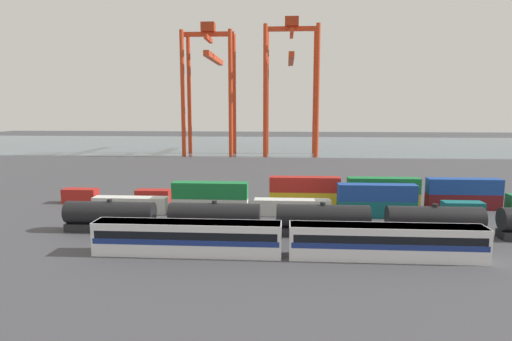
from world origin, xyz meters
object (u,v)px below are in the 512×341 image
shipping_container_14 (463,201)px  gantry_crane_central (291,73)px  shipping_container_9 (228,198)px  passenger_train (285,238)px  gantry_crane_west (210,75)px  shipping_container_12 (383,200)px  shipping_container_6 (463,210)px  freight_tank_row (323,219)px

shipping_container_14 → gantry_crane_central: bearing=108.2°
shipping_container_9 → shipping_container_14: size_ratio=0.50×
passenger_train → shipping_container_14: 39.83m
gantry_crane_west → gantry_crane_central: size_ratio=0.97×
shipping_container_12 → passenger_train: bearing=-122.5°
gantry_crane_west → gantry_crane_central: (29.76, -0.44, 0.44)m
shipping_container_9 → shipping_container_12: size_ratio=0.50×
passenger_train → shipping_container_6: bearing=35.5°
freight_tank_row → gantry_crane_west: 112.72m
shipping_container_14 → passenger_train: bearing=-139.0°
freight_tank_row → gantry_crane_central: size_ratio=1.46×
shipping_container_6 → shipping_container_12: size_ratio=0.50×
shipping_container_9 → shipping_container_12: 26.80m
gantry_crane_west → gantry_crane_central: bearing=-0.8°
shipping_container_6 → gantry_crane_west: gantry_crane_west is taller
shipping_container_6 → gantry_crane_central: size_ratio=0.12×
gantry_crane_west → freight_tank_row: bearing=-72.4°
shipping_container_14 → gantry_crane_west: gantry_crane_west is taller
passenger_train → gantry_crane_west: (-28.19, 113.24, 26.90)m
freight_tank_row → gantry_crane_west: gantry_crane_west is taller
passenger_train → shipping_container_14: passenger_train is taller
shipping_container_14 → gantry_crane_west: (-58.24, 87.11, 27.75)m
freight_tank_row → gantry_crane_central: gantry_crane_central is taller
shipping_container_9 → gantry_crane_west: size_ratio=0.13×
shipping_container_14 → gantry_crane_central: (-28.48, 86.67, 28.19)m
freight_tank_row → gantry_crane_central: (-3.40, 103.88, 27.33)m
shipping_container_6 → shipping_container_12: 12.62m
passenger_train → shipping_container_9: bearing=111.2°
shipping_container_6 → gantry_crane_west: (-55.62, 93.66, 27.75)m
shipping_container_9 → gantry_crane_central: size_ratio=0.12×
passenger_train → gantry_crane_west: bearing=104.0°
passenger_train → freight_tank_row: (4.96, 8.92, 0.01)m
shipping_container_6 → shipping_container_9: 38.15m
freight_tank_row → shipping_container_14: size_ratio=5.86×
gantry_crane_central → freight_tank_row: bearing=-88.1°
freight_tank_row → shipping_container_14: bearing=34.5°
shipping_container_9 → shipping_container_12: bearing=0.0°
passenger_train → gantry_crane_central: 116.08m
shipping_container_14 → gantry_crane_west: 108.39m
freight_tank_row → shipping_container_14: (25.08, 17.21, -0.86)m
shipping_container_6 → shipping_container_14: 7.06m
shipping_container_14 → shipping_container_9: bearing=180.0°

